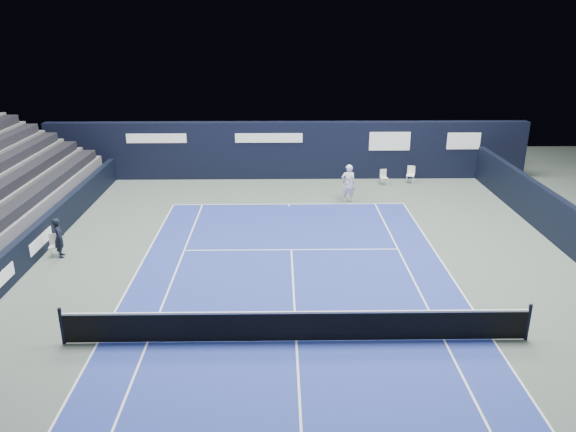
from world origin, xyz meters
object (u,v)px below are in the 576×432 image
(folding_chair_back_a, at_px, (383,174))
(line_judge_chair, at_px, (54,244))
(tennis_net, at_px, (296,325))
(tennis_player, at_px, (348,183))
(folding_chair_back_b, at_px, (411,173))

(folding_chair_back_a, relative_size, line_judge_chair, 0.97)
(folding_chair_back_a, bearing_deg, tennis_net, -119.22)
(folding_chair_back_a, bearing_deg, tennis_player, -138.24)
(line_judge_chair, bearing_deg, tennis_player, 19.26)
(folding_chair_back_b, xyz_separation_m, tennis_player, (-3.73, -3.15, 0.40))
(folding_chair_back_b, xyz_separation_m, line_judge_chair, (-15.45, -9.40, -0.04))
(tennis_player, bearing_deg, folding_chair_back_a, 52.49)
(folding_chair_back_b, bearing_deg, tennis_net, -91.81)
(line_judge_chair, distance_m, tennis_net, 10.72)
(tennis_net, distance_m, tennis_player, 12.61)
(folding_chair_back_a, xyz_separation_m, line_judge_chair, (-13.94, -9.15, -0.06))
(line_judge_chair, relative_size, tennis_player, 0.46)
(tennis_player, bearing_deg, tennis_net, -103.08)
(folding_chair_back_a, height_order, tennis_net, tennis_net)
(tennis_net, height_order, tennis_player, tennis_player)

